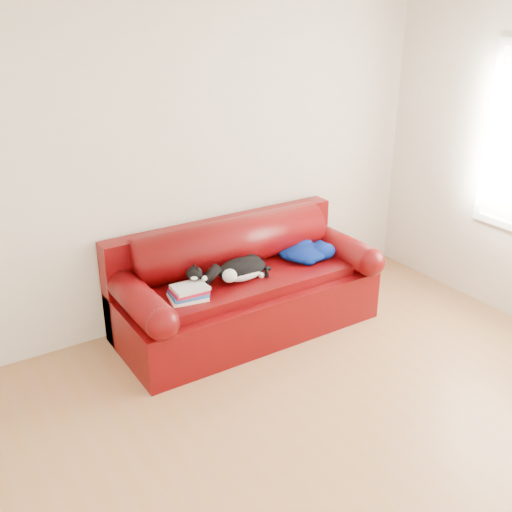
% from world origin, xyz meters
% --- Properties ---
extents(ground, '(4.50, 4.50, 0.00)m').
position_xyz_m(ground, '(0.00, 0.00, 0.00)').
color(ground, '#9A6A3D').
rests_on(ground, ground).
extents(room_shell, '(4.52, 4.02, 2.61)m').
position_xyz_m(room_shell, '(0.12, 0.02, 1.67)').
color(room_shell, beige).
rests_on(room_shell, ground).
extents(sofa_base, '(2.10, 0.90, 0.50)m').
position_xyz_m(sofa_base, '(0.21, 1.49, 0.24)').
color(sofa_base, '#3E0205').
rests_on(sofa_base, ground).
extents(sofa_back, '(2.10, 1.01, 0.88)m').
position_xyz_m(sofa_back, '(0.21, 1.74, 0.54)').
color(sofa_back, '#3E0205').
rests_on(sofa_back, ground).
extents(book_stack, '(0.30, 0.25, 0.10)m').
position_xyz_m(book_stack, '(-0.37, 1.36, 0.55)').
color(book_stack, white).
rests_on(book_stack, sofa_base).
extents(cat, '(0.61, 0.33, 0.22)m').
position_xyz_m(cat, '(0.13, 1.42, 0.58)').
color(cat, black).
rests_on(cat, sofa_base).
extents(blanket, '(0.46, 0.41, 0.14)m').
position_xyz_m(blanket, '(0.80, 1.48, 0.56)').
color(blanket, '#02044B').
rests_on(blanket, sofa_base).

